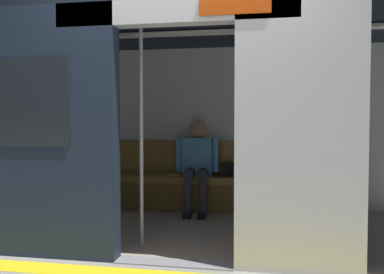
# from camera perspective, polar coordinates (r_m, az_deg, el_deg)

# --- Properties ---
(ground_plane) EXTENTS (60.00, 60.00, 0.00)m
(ground_plane) POSITION_cam_1_polar(r_m,az_deg,el_deg) (3.69, -2.37, -16.71)
(ground_plane) COLOR gray
(train_car) EXTENTS (6.40, 2.57, 2.30)m
(train_car) POSITION_cam_1_polar(r_m,az_deg,el_deg) (4.61, -0.14, 6.13)
(train_car) COLOR silver
(train_car) RESTS_ON ground_plane
(bench_seat) EXTENTS (2.78, 0.44, 0.46)m
(bench_seat) POSITION_cam_1_polar(r_m,az_deg,el_deg) (5.57, 2.36, -6.40)
(bench_seat) COLOR olive
(bench_seat) RESTS_ON ground_plane
(person_seated) EXTENTS (0.55, 0.70, 1.19)m
(person_seated) POSITION_cam_1_polar(r_m,az_deg,el_deg) (5.51, 0.66, -3.07)
(person_seated) COLOR #4C8CC6
(person_seated) RESTS_ON ground_plane
(handbag) EXTENTS (0.26, 0.15, 0.17)m
(handbag) POSITION_cam_1_polar(r_m,az_deg,el_deg) (5.59, 5.45, -4.38)
(handbag) COLOR black
(handbag) RESTS_ON bench_seat
(book) EXTENTS (0.24, 0.26, 0.03)m
(book) POSITION_cam_1_polar(r_m,az_deg,el_deg) (5.66, -2.54, -5.01)
(book) COLOR gold
(book) RESTS_ON bench_seat
(grab_pole_door) EXTENTS (0.04, 0.04, 2.16)m
(grab_pole_door) POSITION_cam_1_polar(r_m,az_deg,el_deg) (4.09, -6.85, 0.61)
(grab_pole_door) COLOR silver
(grab_pole_door) RESTS_ON ground_plane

